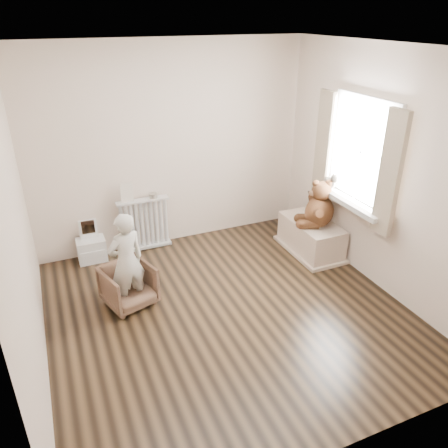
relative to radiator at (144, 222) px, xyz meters
name	(u,v)px	position (x,y,z in m)	size (l,w,h in m)	color
floor	(228,311)	(0.45, -1.68, -0.39)	(3.60, 3.60, 0.01)	black
ceiling	(229,48)	(0.45, -1.68, 2.21)	(3.60, 3.60, 0.01)	white
back_wall	(171,148)	(0.45, 0.12, 0.91)	(3.60, 0.02, 2.60)	#EDE5CB
front_wall	(351,307)	(0.45, -3.48, 0.91)	(3.60, 0.02, 2.60)	#EDE5CB
left_wall	(18,233)	(-1.35, -1.68, 0.91)	(0.02, 3.60, 2.60)	#EDE5CB
right_wall	(382,173)	(2.25, -1.68, 0.91)	(0.02, 3.60, 2.60)	#EDE5CB
window	(362,152)	(2.21, -1.38, 1.06)	(0.03, 0.90, 1.10)	white
window_sill	(349,201)	(2.12, -1.38, 0.48)	(0.22, 1.10, 0.06)	silver
curtain_left	(390,174)	(2.10, -1.95, 1.00)	(0.06, 0.26, 1.30)	tan
curtain_right	(324,145)	(2.10, -0.81, 1.00)	(0.06, 0.26, 1.30)	tan
radiator	(144,222)	(0.00, 0.00, 0.00)	(0.67, 0.13, 0.71)	silver
paper_doll	(127,192)	(-0.19, 0.00, 0.45)	(0.16, 0.01, 0.26)	beige
tin_a	(153,196)	(0.14, 0.00, 0.35)	(0.10, 0.10, 0.06)	#A59E8C
toy_vanity	(90,241)	(-0.70, -0.03, -0.11)	(0.35, 0.25, 0.54)	silver
armchair	(129,286)	(-0.46, -1.13, -0.16)	(0.49, 0.50, 0.46)	brown
child	(127,262)	(-0.46, -1.18, 0.17)	(0.39, 0.26, 1.07)	beige
toy_bench	(311,237)	(1.97, -0.91, -0.19)	(0.48, 0.90, 0.42)	beige
teddy_bear	(320,207)	(1.98, -1.03, 0.28)	(0.49, 0.38, 0.60)	#391F10
plush_cat	(330,180)	(2.11, -1.00, 0.61)	(0.15, 0.25, 0.21)	#6F665C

